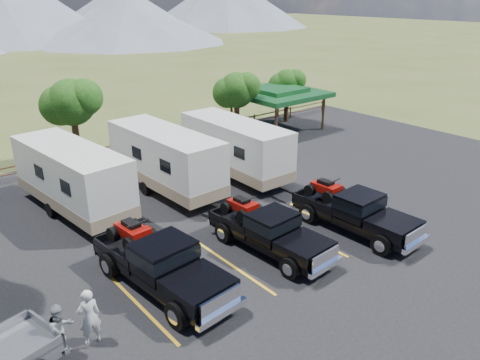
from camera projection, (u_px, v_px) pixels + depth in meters
ground at (341, 291)px, 16.72m from camera, size 320.00×320.00×0.00m
asphalt_lot at (282, 257)px, 18.86m from camera, size 44.00×34.00×0.04m
stall_lines at (265, 246)px, 19.57m from camera, size 12.12×5.50×0.01m
tree_ne_a at (236, 90)px, 32.88m from camera, size 3.11×2.92×4.76m
tree_ne_b at (287, 83)px, 37.26m from camera, size 2.77×2.59×4.27m
tree_north at (71, 103)px, 27.71m from camera, size 3.46×3.24×5.25m
rail_fence at (141, 143)px, 30.92m from camera, size 36.12×0.12×1.00m
pavilion at (278, 93)px, 35.50m from camera, size 6.20×6.20×3.22m
rig_left at (160, 262)px, 16.54m from camera, size 2.72×6.54×2.13m
rig_center at (268, 230)px, 18.97m from camera, size 2.33×5.92×1.94m
rig_right at (354, 210)px, 20.59m from camera, size 2.31×6.09×2.01m
trailer_left at (73, 179)px, 22.08m from camera, size 3.18×9.41×3.25m
trailer_center at (165, 160)px, 24.45m from camera, size 2.73×9.47×3.29m
trailer_right at (235, 148)px, 26.43m from camera, size 2.48×9.22×3.21m
person_a at (89, 317)px, 13.91m from camera, size 0.70×0.48×1.87m
person_b at (61, 331)px, 13.43m from camera, size 1.01×0.90×1.74m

